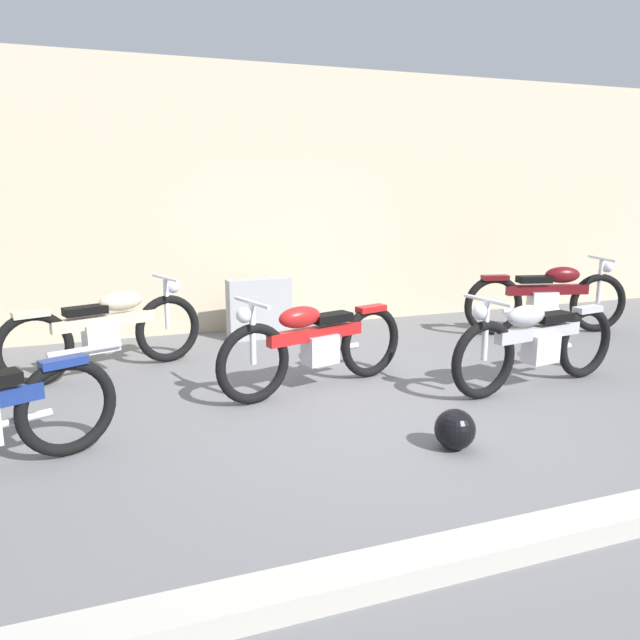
{
  "coord_description": "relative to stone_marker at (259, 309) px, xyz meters",
  "views": [
    {
      "loc": [
        -2.1,
        -4.24,
        1.81
      ],
      "look_at": [
        -0.14,
        1.19,
        0.55
      ],
      "focal_mm": 33.89,
      "sensor_mm": 36.0,
      "label": 1
    }
  ],
  "objects": [
    {
      "name": "motorcycle_silver",
      "position": [
        1.92,
        -2.7,
        0.06
      ],
      "size": [
        1.99,
        0.6,
        0.9
      ],
      "rotation": [
        0.0,
        0.0,
        3.29
      ],
      "color": "black",
      "rests_on": "ground_plane"
    },
    {
      "name": "motorcycle_maroon",
      "position": [
        3.5,
        -0.99,
        0.09
      ],
      "size": [
        2.11,
        0.74,
        0.96
      ],
      "rotation": [
        0.0,
        0.0,
        -0.23
      ],
      "color": "black",
      "rests_on": "ground_plane"
    },
    {
      "name": "building_wall",
      "position": [
        0.34,
        0.69,
        1.29
      ],
      "size": [
        18.0,
        0.3,
        3.31
      ],
      "primitive_type": "cube",
      "color": "beige",
      "rests_on": "ground_plane"
    },
    {
      "name": "ground_plane",
      "position": [
        0.34,
        -2.83,
        -0.37
      ],
      "size": [
        40.0,
        40.0,
        0.0
      ],
      "primitive_type": "plane",
      "color": "slate"
    },
    {
      "name": "motorcycle_cream",
      "position": [
        -1.77,
        -0.9,
        0.07
      ],
      "size": [
        1.96,
        0.88,
        0.92
      ],
      "rotation": [
        0.0,
        0.0,
        0.34
      ],
      "color": "black",
      "rests_on": "ground_plane"
    },
    {
      "name": "curb_strip",
      "position": [
        0.34,
        -4.81,
        -0.31
      ],
      "size": [
        18.0,
        0.24,
        0.12
      ],
      "primitive_type": "cube",
      "color": "#B7B2A8",
      "rests_on": "ground_plane"
    },
    {
      "name": "motorcycle_red",
      "position": [
        -0.01,
        -2.06,
        0.06
      ],
      "size": [
        1.95,
        0.76,
        0.9
      ],
      "rotation": [
        0.0,
        0.0,
        3.42
      ],
      "color": "black",
      "rests_on": "ground_plane"
    },
    {
      "name": "stone_marker",
      "position": [
        0.0,
        0.0,
        0.0
      ],
      "size": [
        0.8,
        0.25,
        0.74
      ],
      "primitive_type": "cube",
      "rotation": [
        0.0,
        0.0,
        0.07
      ],
      "color": "#9E9EA3",
      "rests_on": "ground_plane"
    },
    {
      "name": "helmet",
      "position": [
        0.5,
        -3.63,
        -0.22
      ],
      "size": [
        0.29,
        0.29,
        0.29
      ],
      "primitive_type": "sphere",
      "color": "black",
      "rests_on": "ground_plane"
    }
  ]
}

